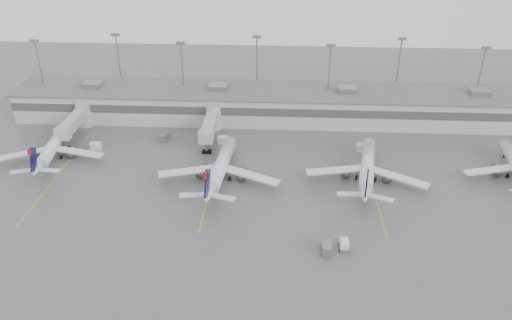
# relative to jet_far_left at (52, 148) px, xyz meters

# --- Properties ---
(ground) EXTENTS (260.00, 260.00, 0.00)m
(ground) POSITION_rel_jet_far_left_xyz_m (56.59, -31.36, -2.82)
(ground) COLOR #555558
(ground) RESTS_ON ground
(terminal) EXTENTS (152.00, 17.00, 9.45)m
(terminal) POSITION_rel_jet_far_left_xyz_m (56.58, 26.62, 1.35)
(terminal) COLOR #B0B0AB
(terminal) RESTS_ON ground
(light_masts) EXTENTS (142.40, 8.00, 20.60)m
(light_masts) POSITION_rel_jet_far_left_xyz_m (56.59, 32.39, 9.21)
(light_masts) COLOR gray
(light_masts) RESTS_ON ground
(jet_bridge_left) EXTENTS (4.00, 17.20, 7.00)m
(jet_bridge_left) POSITION_rel_jet_far_left_xyz_m (1.09, 14.36, 1.05)
(jet_bridge_left) COLOR #A3A6A8
(jet_bridge_left) RESTS_ON ground
(jet_bridge_right) EXTENTS (4.00, 17.20, 7.00)m
(jet_bridge_right) POSITION_rel_jet_far_left_xyz_m (36.09, 14.36, 1.05)
(jet_bridge_right) COLOR #A3A6A8
(jet_bridge_right) RESTS_ON ground
(stand_markings) EXTENTS (105.25, 40.00, 0.01)m
(stand_markings) POSITION_rel_jet_far_left_xyz_m (56.59, -7.36, -2.81)
(stand_markings) COLOR #C3B50B
(stand_markings) RESTS_ON ground
(jet_far_left) EXTENTS (24.81, 27.97, 9.07)m
(jet_far_left) POSITION_rel_jet_far_left_xyz_m (0.00, 0.00, 0.00)
(jet_far_left) COLOR silver
(jet_far_left) RESTS_ON ground
(jet_mid_left) EXTENTS (26.98, 30.34, 9.82)m
(jet_mid_left) POSITION_rel_jet_far_left_xyz_m (40.96, -7.34, 0.23)
(jet_mid_left) COLOR silver
(jet_mid_left) RESTS_ON ground
(jet_mid_right) EXTENTS (26.20, 29.61, 9.65)m
(jet_mid_right) POSITION_rel_jet_far_left_xyz_m (73.05, -5.83, 0.18)
(jet_mid_right) COLOR silver
(jet_mid_right) RESTS_ON ground
(baggage_tug) EXTENTS (1.85, 2.84, 1.82)m
(baggage_tug) POSITION_rel_jet_far_left_xyz_m (65.78, -30.37, -2.11)
(baggage_tug) COLOR white
(baggage_tug) RESTS_ON ground
(baggage_cart) EXTENTS (1.77, 3.05, 1.95)m
(baggage_cart) POSITION_rel_jet_far_left_xyz_m (62.58, -31.57, -1.80)
(baggage_cart) COLOR slate
(baggage_cart) RESTS_ON ground
(gse_uld_a) EXTENTS (2.47, 1.66, 1.74)m
(gse_uld_a) POSITION_rel_jet_far_left_xyz_m (8.56, 4.98, -1.95)
(gse_uld_a) COLOR white
(gse_uld_a) RESTS_ON ground
(gse_uld_b) EXTENTS (2.58, 1.78, 1.78)m
(gse_uld_b) POSITION_rel_jet_far_left_xyz_m (39.38, 10.12, -1.93)
(gse_uld_b) COLOR white
(gse_uld_b) RESTS_ON ground
(gse_uld_c) EXTENTS (2.72, 2.03, 1.76)m
(gse_uld_c) POSITION_rel_jet_far_left_xyz_m (73.84, 7.86, -1.94)
(gse_uld_c) COLOR white
(gse_uld_c) RESTS_ON ground
(gse_loader) EXTENTS (2.74, 3.50, 1.92)m
(gse_loader) POSITION_rel_jet_far_left_xyz_m (24.45, 10.90, -1.86)
(gse_loader) COLOR slate
(gse_loader) RESTS_ON ground
(cone_a) EXTENTS (0.49, 0.49, 0.79)m
(cone_a) POSITION_rel_jet_far_left_xyz_m (10.91, 8.05, -2.42)
(cone_a) COLOR #FF4505
(cone_a) RESTS_ON ground
(cone_b) EXTENTS (0.43, 0.43, 0.69)m
(cone_b) POSITION_rel_jet_far_left_xyz_m (33.56, 3.43, -2.47)
(cone_b) COLOR #FF4505
(cone_b) RESTS_ON ground
(cone_c) EXTENTS (0.48, 0.48, 0.77)m
(cone_c) POSITION_rel_jet_far_left_xyz_m (76.47, 7.86, -2.43)
(cone_c) COLOR #FF4505
(cone_c) RESTS_ON ground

